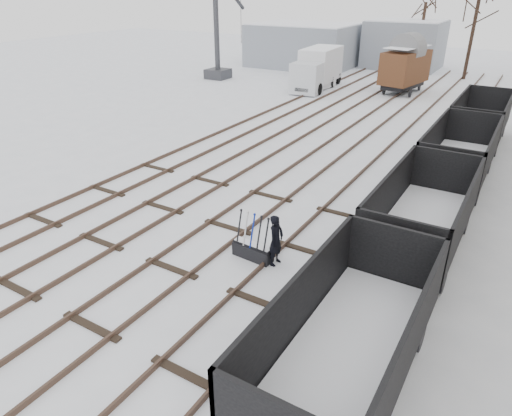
{
  "coord_description": "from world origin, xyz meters",
  "views": [
    {
      "loc": [
        8.04,
        -8.44,
        7.65
      ],
      "look_at": [
        1.28,
        2.76,
        1.2
      ],
      "focal_mm": 32.0,
      "sensor_mm": 36.0,
      "label": 1
    }
  ],
  "objects_px": {
    "worker": "(276,240)",
    "crane": "(219,50)",
    "ground_frame": "(253,250)",
    "freight_wagon_a": "(347,352)",
    "box_van_wagon": "(405,66)",
    "lorry": "(317,68)",
    "panel_van": "(314,78)"
  },
  "relations": [
    {
      "from": "worker",
      "to": "crane",
      "type": "bearing_deg",
      "value": 41.4
    },
    {
      "from": "ground_frame",
      "to": "freight_wagon_a",
      "type": "bearing_deg",
      "value": -33.44
    },
    {
      "from": "crane",
      "to": "box_van_wagon",
      "type": "bearing_deg",
      "value": 7.89
    },
    {
      "from": "box_van_wagon",
      "to": "lorry",
      "type": "relative_size",
      "value": 0.7
    },
    {
      "from": "ground_frame",
      "to": "worker",
      "type": "relative_size",
      "value": 0.92
    },
    {
      "from": "worker",
      "to": "freight_wagon_a",
      "type": "relative_size",
      "value": 0.27
    },
    {
      "from": "crane",
      "to": "worker",
      "type": "bearing_deg",
      "value": -52.43
    },
    {
      "from": "ground_frame",
      "to": "crane",
      "type": "relative_size",
      "value": 0.16
    },
    {
      "from": "worker",
      "to": "ground_frame",
      "type": "bearing_deg",
      "value": 100.59
    },
    {
      "from": "panel_van",
      "to": "freight_wagon_a",
      "type": "bearing_deg",
      "value": -57.57
    },
    {
      "from": "lorry",
      "to": "box_van_wagon",
      "type": "bearing_deg",
      "value": 13.55
    },
    {
      "from": "panel_van",
      "to": "crane",
      "type": "xyz_separation_m",
      "value": [
        -9.34,
        0.14,
        1.51
      ]
    },
    {
      "from": "worker",
      "to": "freight_wagon_a",
      "type": "distance_m",
      "value": 4.86
    },
    {
      "from": "box_van_wagon",
      "to": "lorry",
      "type": "height_order",
      "value": "box_van_wagon"
    },
    {
      "from": "lorry",
      "to": "crane",
      "type": "relative_size",
      "value": 0.75
    },
    {
      "from": "freight_wagon_a",
      "to": "box_van_wagon",
      "type": "height_order",
      "value": "box_van_wagon"
    },
    {
      "from": "box_van_wagon",
      "to": "lorry",
      "type": "bearing_deg",
      "value": -151.19
    },
    {
      "from": "ground_frame",
      "to": "lorry",
      "type": "relative_size",
      "value": 0.22
    },
    {
      "from": "lorry",
      "to": "ground_frame",
      "type": "bearing_deg",
      "value": -74.5
    },
    {
      "from": "freight_wagon_a",
      "to": "ground_frame",
      "type": "bearing_deg",
      "value": 142.36
    },
    {
      "from": "lorry",
      "to": "panel_van",
      "type": "height_order",
      "value": "lorry"
    },
    {
      "from": "freight_wagon_a",
      "to": "box_van_wagon",
      "type": "bearing_deg",
      "value": 102.85
    },
    {
      "from": "crane",
      "to": "ground_frame",
      "type": "bearing_deg",
      "value": -53.66
    },
    {
      "from": "freight_wagon_a",
      "to": "crane",
      "type": "distance_m",
      "value": 35.38
    },
    {
      "from": "worker",
      "to": "box_van_wagon",
      "type": "bearing_deg",
      "value": 10.1
    },
    {
      "from": "ground_frame",
      "to": "panel_van",
      "type": "xyz_separation_m",
      "value": [
        -8.88,
        23.89,
        0.64
      ]
    },
    {
      "from": "ground_frame",
      "to": "freight_wagon_a",
      "type": "relative_size",
      "value": 0.25
    },
    {
      "from": "freight_wagon_a",
      "to": "lorry",
      "type": "distance_m",
      "value": 30.6
    },
    {
      "from": "ground_frame",
      "to": "lorry",
      "type": "xyz_separation_m",
      "value": [
        -8.88,
        24.36,
        1.3
      ]
    },
    {
      "from": "worker",
      "to": "freight_wagon_a",
      "type": "bearing_deg",
      "value": -130.99
    },
    {
      "from": "crane",
      "to": "lorry",
      "type": "bearing_deg",
      "value": 1.24
    },
    {
      "from": "ground_frame",
      "to": "box_van_wagon",
      "type": "distance_m",
      "value": 26.61
    }
  ]
}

